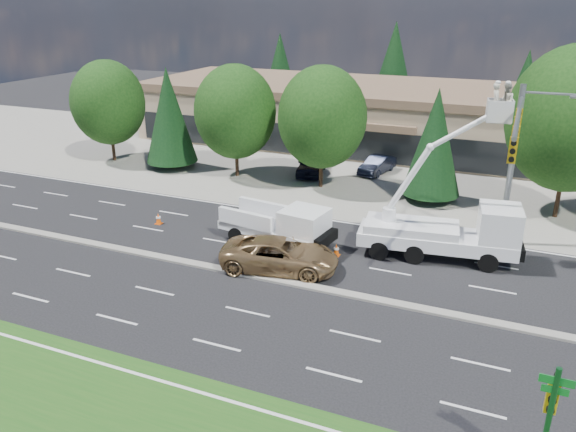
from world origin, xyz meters
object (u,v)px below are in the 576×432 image
at_px(bucket_truck, 453,224).
at_px(street_sign_pole, 549,413).
at_px(utility_pickup, 281,229).
at_px(signal_mast, 514,149).
at_px(minivan, 280,255).

bearing_deg(bucket_truck, street_sign_pole, -80.51).
bearing_deg(utility_pickup, signal_mast, 22.41).
distance_m(street_sign_pole, utility_pickup, 18.51).
relative_size(signal_mast, utility_pickup, 1.55).
relative_size(street_sign_pole, bucket_truck, 0.42).
distance_m(street_sign_pole, minivan, 15.75).
height_order(street_sign_pole, bucket_truck, bucket_truck).
height_order(signal_mast, bucket_truck, bucket_truck).
height_order(utility_pickup, bucket_truck, bucket_truck).
distance_m(utility_pickup, bucket_truck, 9.34).
xyz_separation_m(signal_mast, street_sign_pole, (1.97, -15.45, -3.61)).
xyz_separation_m(signal_mast, minivan, (-10.37, -5.80, -5.22)).
height_order(signal_mast, street_sign_pole, signal_mast).
bearing_deg(street_sign_pole, minivan, 141.99).
distance_m(bucket_truck, minivan, 9.30).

